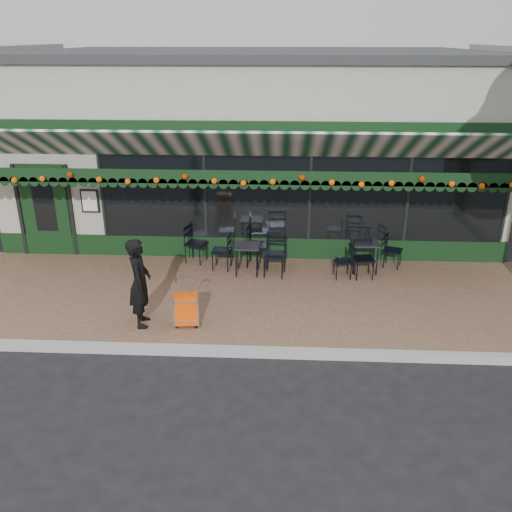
{
  "coord_description": "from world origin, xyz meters",
  "views": [
    {
      "loc": [
        0.78,
        -7.97,
        5.07
      ],
      "look_at": [
        0.29,
        1.6,
        1.16
      ],
      "focal_mm": 38.0,
      "sensor_mm": 36.0,
      "label": 1
    }
  ],
  "objects_px": {
    "chair_a_left": "(343,261)",
    "chair_b_left": "(222,251)",
    "cafe_table_b": "(247,248)",
    "chair_b_front": "(275,255)",
    "chair_solo": "(196,244)",
    "chair_b_right": "(257,245)",
    "chair_a_right": "(393,251)",
    "cafe_table_a": "(366,245)",
    "chair_a_front": "(364,259)",
    "suitcase": "(186,310)",
    "woman": "(140,283)"
  },
  "relations": [
    {
      "from": "chair_b_left",
      "to": "chair_solo",
      "type": "height_order",
      "value": "chair_solo"
    },
    {
      "from": "chair_a_left",
      "to": "suitcase",
      "type": "bearing_deg",
      "value": -60.05
    },
    {
      "from": "cafe_table_a",
      "to": "chair_a_left",
      "type": "distance_m",
      "value": 0.69
    },
    {
      "from": "cafe_table_a",
      "to": "chair_a_front",
      "type": "height_order",
      "value": "chair_a_front"
    },
    {
      "from": "chair_b_left",
      "to": "chair_b_right",
      "type": "relative_size",
      "value": 0.87
    },
    {
      "from": "suitcase",
      "to": "chair_b_front",
      "type": "relative_size",
      "value": 1.02
    },
    {
      "from": "woman",
      "to": "cafe_table_b",
      "type": "bearing_deg",
      "value": -45.68
    },
    {
      "from": "chair_a_left",
      "to": "chair_solo",
      "type": "xyz_separation_m",
      "value": [
        -3.32,
        0.72,
        0.07
      ]
    },
    {
      "from": "chair_a_right",
      "to": "chair_b_right",
      "type": "xyz_separation_m",
      "value": [
        -3.08,
        -0.05,
        0.09
      ]
    },
    {
      "from": "chair_b_left",
      "to": "chair_solo",
      "type": "relative_size",
      "value": 0.96
    },
    {
      "from": "chair_a_right",
      "to": "cafe_table_a",
      "type": "bearing_deg",
      "value": 133.15
    },
    {
      "from": "woman",
      "to": "chair_b_right",
      "type": "relative_size",
      "value": 1.71
    },
    {
      "from": "cafe_table_b",
      "to": "chair_a_left",
      "type": "bearing_deg",
      "value": -3.41
    },
    {
      "from": "cafe_table_a",
      "to": "chair_b_right",
      "type": "distance_m",
      "value": 2.43
    },
    {
      "from": "chair_b_left",
      "to": "chair_b_front",
      "type": "height_order",
      "value": "chair_b_front"
    },
    {
      "from": "chair_a_left",
      "to": "chair_b_left",
      "type": "bearing_deg",
      "value": -104.72
    },
    {
      "from": "cafe_table_a",
      "to": "cafe_table_b",
      "type": "bearing_deg",
      "value": -174.59
    },
    {
      "from": "woman",
      "to": "cafe_table_a",
      "type": "distance_m",
      "value": 5.11
    },
    {
      "from": "chair_b_right",
      "to": "chair_solo",
      "type": "bearing_deg",
      "value": 91.07
    },
    {
      "from": "chair_a_right",
      "to": "chair_b_left",
      "type": "xyz_separation_m",
      "value": [
        -3.88,
        -0.29,
        0.03
      ]
    },
    {
      "from": "chair_b_front",
      "to": "chair_solo",
      "type": "distance_m",
      "value": 1.97
    },
    {
      "from": "chair_a_left",
      "to": "chair_b_front",
      "type": "height_order",
      "value": "chair_b_front"
    },
    {
      "from": "cafe_table_a",
      "to": "chair_b_right",
      "type": "xyz_separation_m",
      "value": [
        -2.41,
        0.22,
        -0.14
      ]
    },
    {
      "from": "cafe_table_b",
      "to": "suitcase",
      "type": "bearing_deg",
      "value": -111.22
    },
    {
      "from": "cafe_table_b",
      "to": "chair_b_right",
      "type": "distance_m",
      "value": 0.52
    },
    {
      "from": "woman",
      "to": "cafe_table_a",
      "type": "bearing_deg",
      "value": -68.24
    },
    {
      "from": "woman",
      "to": "cafe_table_b",
      "type": "relative_size",
      "value": 2.49
    },
    {
      "from": "chair_a_right",
      "to": "chair_b_front",
      "type": "height_order",
      "value": "chair_b_front"
    },
    {
      "from": "suitcase",
      "to": "chair_solo",
      "type": "xyz_separation_m",
      "value": [
        -0.3,
        3.02,
        0.11
      ]
    },
    {
      "from": "cafe_table_a",
      "to": "cafe_table_b",
      "type": "height_order",
      "value": "cafe_table_a"
    },
    {
      "from": "chair_a_left",
      "to": "chair_b_right",
      "type": "distance_m",
      "value": 1.98
    },
    {
      "from": "cafe_table_a",
      "to": "chair_a_front",
      "type": "relative_size",
      "value": 0.82
    },
    {
      "from": "woman",
      "to": "chair_b_front",
      "type": "height_order",
      "value": "woman"
    },
    {
      "from": "woman",
      "to": "cafe_table_b",
      "type": "distance_m",
      "value": 2.97
    },
    {
      "from": "chair_b_front",
      "to": "suitcase",
      "type": "bearing_deg",
      "value": -115.49
    },
    {
      "from": "chair_b_right",
      "to": "chair_b_front",
      "type": "relative_size",
      "value": 1.01
    },
    {
      "from": "cafe_table_b",
      "to": "chair_b_left",
      "type": "xyz_separation_m",
      "value": [
        -0.59,
        0.23,
        -0.18
      ]
    },
    {
      "from": "cafe_table_b",
      "to": "chair_a_right",
      "type": "xyz_separation_m",
      "value": [
        3.29,
        0.52,
        -0.21
      ]
    },
    {
      "from": "woman",
      "to": "cafe_table_b",
      "type": "height_order",
      "value": "woman"
    },
    {
      "from": "chair_a_left",
      "to": "chair_a_front",
      "type": "distance_m",
      "value": 0.46
    },
    {
      "from": "cafe_table_a",
      "to": "chair_a_front",
      "type": "distance_m",
      "value": 0.4
    },
    {
      "from": "cafe_table_a",
      "to": "chair_solo",
      "type": "distance_m",
      "value": 3.87
    },
    {
      "from": "chair_b_right",
      "to": "chair_b_front",
      "type": "bearing_deg",
      "value": -136.95
    },
    {
      "from": "chair_a_left",
      "to": "chair_b_left",
      "type": "distance_m",
      "value": 2.7
    },
    {
      "from": "suitcase",
      "to": "chair_solo",
      "type": "bearing_deg",
      "value": 88.89
    },
    {
      "from": "cafe_table_b",
      "to": "chair_b_left",
      "type": "distance_m",
      "value": 0.66
    },
    {
      "from": "chair_a_right",
      "to": "chair_a_front",
      "type": "xyz_separation_m",
      "value": [
        -0.74,
        -0.62,
        0.04
      ]
    },
    {
      "from": "chair_a_left",
      "to": "chair_a_right",
      "type": "xyz_separation_m",
      "value": [
        1.2,
        0.65,
        0.01
      ]
    },
    {
      "from": "chair_a_right",
      "to": "chair_a_left",
      "type": "bearing_deg",
      "value": 139.2
    },
    {
      "from": "woman",
      "to": "chair_solo",
      "type": "height_order",
      "value": "woman"
    }
  ]
}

